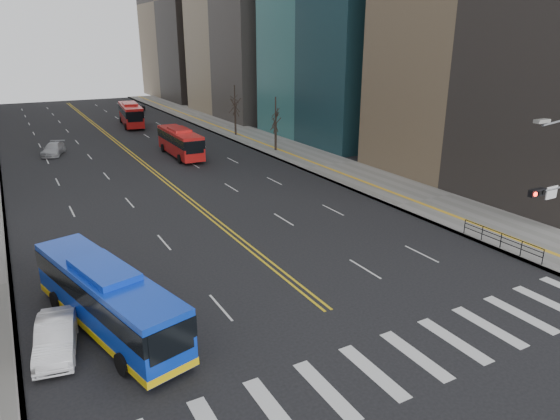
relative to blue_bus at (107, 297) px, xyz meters
name	(u,v)px	position (x,y,z in m)	size (l,w,h in m)	color
ground	(395,363)	(10.08, -8.69, -1.73)	(220.00, 220.00, 0.00)	black
sidewalk_right	(268,142)	(27.58, 36.31, -1.66)	(7.00, 130.00, 0.15)	slate
crosswalk	(395,363)	(10.08, -8.69, -1.73)	(26.70, 4.00, 0.01)	silver
centerline	(118,143)	(10.08, 46.31, -1.73)	(0.55, 100.00, 0.01)	gold
pedestrian_railing	(501,238)	(24.38, -2.69, -0.91)	(0.06, 6.06, 1.02)	black
street_trees	(79,136)	(2.90, 25.86, 3.14)	(35.20, 47.20, 7.60)	black
blue_bus	(107,297)	(0.00, 0.00, 0.00)	(5.16, 11.53, 3.31)	#0C34BC
red_bus_near	(180,141)	(14.90, 34.23, 0.13)	(2.79, 10.51, 3.34)	red
red_bus_far	(131,113)	(15.10, 59.34, 0.28)	(3.96, 11.65, 3.61)	red
car_white	(56,337)	(-2.42, -0.74, -0.99)	(1.58, 4.53, 1.49)	silver
car_dark_mid	(189,149)	(16.14, 34.88, -1.08)	(1.53, 3.81, 1.30)	black
car_silver	(53,149)	(1.82, 42.30, -1.02)	(2.00, 4.91, 1.43)	#9D9DA2
car_dark_far	(139,108)	(20.31, 75.55, -1.19)	(1.82, 3.94, 1.10)	black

